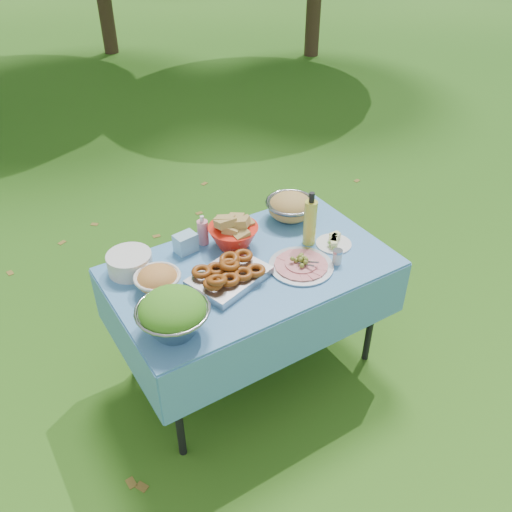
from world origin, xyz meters
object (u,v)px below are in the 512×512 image
at_px(bread_bowl, 233,231).
at_px(charcuterie_platter, 301,261).
at_px(picnic_table, 252,319).
at_px(pasta_bowl_steel, 291,207).
at_px(oil_bottle, 310,219).
at_px(plate_stack, 130,263).
at_px(salad_bowl, 173,314).

bearing_deg(bread_bowl, charcuterie_platter, -61.11).
distance_m(picnic_table, pasta_bowl_steel, 0.69).
bearing_deg(pasta_bowl_steel, oil_bottle, -103.14).
height_order(picnic_table, bread_bowl, bread_bowl).
height_order(plate_stack, oil_bottle, oil_bottle).
bearing_deg(plate_stack, oil_bottle, -17.10).
relative_size(pasta_bowl_steel, charcuterie_platter, 0.85).
distance_m(salad_bowl, pasta_bowl_steel, 1.12).
distance_m(picnic_table, salad_bowl, 0.77).
bearing_deg(bread_bowl, oil_bottle, -28.96).
bearing_deg(bread_bowl, salad_bowl, -141.83).
bearing_deg(pasta_bowl_steel, salad_bowl, -152.80).
bearing_deg(salad_bowl, oil_bottle, 14.64).
bearing_deg(pasta_bowl_steel, bread_bowl, -171.28).
height_order(picnic_table, charcuterie_platter, charcuterie_platter).
relative_size(salad_bowl, plate_stack, 1.42).
xyz_separation_m(pasta_bowl_steel, charcuterie_platter, (-0.23, -0.42, -0.04)).
height_order(bread_bowl, charcuterie_platter, bread_bowl).
relative_size(picnic_table, oil_bottle, 4.60).
height_order(picnic_table, pasta_bowl_steel, pasta_bowl_steel).
height_order(salad_bowl, oil_bottle, oil_bottle).
xyz_separation_m(plate_stack, bread_bowl, (0.57, -0.08, 0.04)).
distance_m(picnic_table, oil_bottle, 0.66).
height_order(salad_bowl, plate_stack, salad_bowl).
bearing_deg(picnic_table, plate_stack, 152.00).
height_order(bread_bowl, oil_bottle, oil_bottle).
distance_m(salad_bowl, plate_stack, 0.53).
bearing_deg(salad_bowl, plate_stack, 89.96).
bearing_deg(plate_stack, charcuterie_platter, -30.12).
relative_size(pasta_bowl_steel, oil_bottle, 0.92).
distance_m(plate_stack, charcuterie_platter, 0.88).
bearing_deg(picnic_table, bread_bowl, 86.23).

